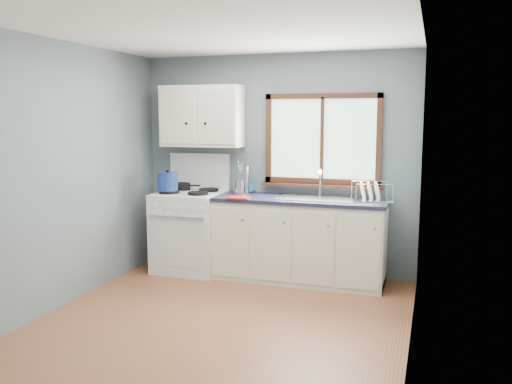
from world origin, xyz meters
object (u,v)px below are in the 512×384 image
(sink, at_px, (316,204))
(stockpot, at_px, (168,181))
(gas_range, at_px, (190,229))
(base_cabinets, at_px, (299,244))
(thermos, at_px, (246,180))
(skillet, at_px, (180,185))
(dish_rack, at_px, (371,195))
(utensil_crock, at_px, (240,187))

(sink, relative_size, stockpot, 3.07)
(gas_range, bearing_deg, base_cabinets, 0.82)
(sink, height_order, thermos, thermos)
(skillet, distance_m, thermos, 0.82)
(base_cabinets, height_order, thermos, thermos)
(dish_rack, bearing_deg, thermos, 158.02)
(base_cabinets, relative_size, skillet, 4.65)
(gas_range, relative_size, sink, 1.62)
(thermos, bearing_deg, sink, -11.69)
(skillet, bearing_deg, base_cabinets, -15.58)
(skillet, xyz_separation_m, dish_rack, (2.25, -0.06, -0.01))
(skillet, xyz_separation_m, utensil_crock, (0.77, -0.01, 0.02))
(base_cabinets, bearing_deg, utensil_crock, 171.73)
(dish_rack, bearing_deg, sink, 168.45)
(base_cabinets, xyz_separation_m, dish_rack, (0.75, 0.06, 0.56))
(base_cabinets, height_order, sink, sink)
(gas_range, distance_m, utensil_crock, 0.78)
(utensil_crock, bearing_deg, skillet, 179.10)
(skillet, height_order, thermos, thermos)
(dish_rack, bearing_deg, skillet, 161.32)
(base_cabinets, height_order, stockpot, stockpot)
(utensil_crock, bearing_deg, gas_range, -167.86)
(stockpot, height_order, dish_rack, stockpot)
(thermos, bearing_deg, dish_rack, -4.90)
(sink, xyz_separation_m, stockpot, (-1.68, -0.18, 0.21))
(gas_range, distance_m, base_cabinets, 1.31)
(sink, bearing_deg, utensil_crock, 173.33)
(sink, height_order, skillet, sink)
(utensil_crock, bearing_deg, stockpot, -160.04)
(gas_range, height_order, base_cabinets, gas_range)
(sink, bearing_deg, stockpot, -174.04)
(stockpot, distance_m, dish_rack, 2.27)
(stockpot, bearing_deg, gas_range, 38.51)
(gas_range, distance_m, skillet, 0.55)
(thermos, xyz_separation_m, dish_rack, (1.44, -0.12, -0.10))
(thermos, bearing_deg, base_cabinets, -14.62)
(thermos, height_order, dish_rack, thermos)
(gas_range, distance_m, stockpot, 0.63)
(thermos, relative_size, dish_rack, 0.67)
(gas_range, distance_m, thermos, 0.87)
(thermos, bearing_deg, utensil_crock, -121.16)
(base_cabinets, distance_m, thermos, 0.97)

